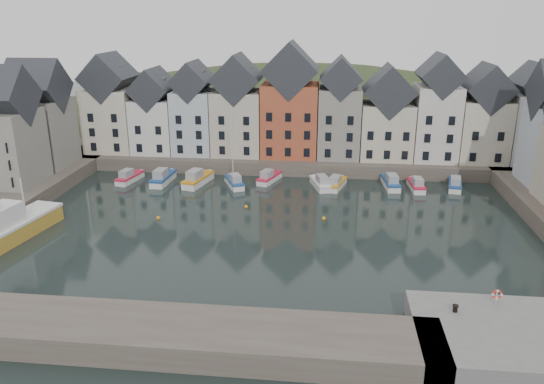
# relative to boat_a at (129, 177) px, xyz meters

# --- Properties ---
(ground) EXTENTS (260.00, 260.00, 0.00)m
(ground) POSITION_rel_boat_a_xyz_m (22.88, -17.11, -0.65)
(ground) COLOR black
(ground) RESTS_ON ground
(far_quay) EXTENTS (90.00, 16.00, 2.00)m
(far_quay) POSITION_rel_boat_a_xyz_m (22.88, 12.89, 0.35)
(far_quay) COLOR #4C423A
(far_quay) RESTS_ON ground
(near_quay) EXTENTS (18.00, 10.00, 2.00)m
(near_quay) POSITION_rel_boat_a_xyz_m (44.88, -37.11, 0.35)
(near_quay) COLOR #60605E
(near_quay) RESTS_ON ground
(near_wall) EXTENTS (50.00, 6.00, 2.00)m
(near_wall) POSITION_rel_boat_a_xyz_m (12.88, -39.11, 0.35)
(near_wall) COLOR #4C423A
(near_wall) RESTS_ON ground
(hillside) EXTENTS (153.60, 70.40, 64.00)m
(hillside) POSITION_rel_boat_a_xyz_m (22.90, 38.89, -18.61)
(hillside) COLOR #263118
(hillside) RESTS_ON ground
(far_terrace) EXTENTS (72.37, 8.16, 17.78)m
(far_terrace) POSITION_rel_boat_a_xyz_m (26.10, 10.89, 8.23)
(far_terrace) COLOR beige
(far_terrace) RESTS_ON far_quay
(left_terrace) EXTENTS (7.65, 17.00, 15.69)m
(left_terrace) POSITION_rel_boat_a_xyz_m (-13.12, -3.61, 8.23)
(left_terrace) COLOR gray
(left_terrace) RESTS_ON left_quay
(mooring_buoys) EXTENTS (20.50, 5.50, 0.50)m
(mooring_buoys) POSITION_rel_boat_a_xyz_m (18.88, -11.78, -0.50)
(mooring_buoys) COLOR orange
(mooring_buoys) RESTS_ON ground
(boat_a) EXTENTS (2.78, 5.92, 2.19)m
(boat_a) POSITION_rel_boat_a_xyz_m (0.00, 0.00, 0.00)
(boat_a) COLOR silver
(boat_a) RESTS_ON ground
(boat_b) EXTENTS (2.32, 6.61, 2.51)m
(boat_b) POSITION_rel_boat_a_xyz_m (5.12, -0.12, 0.10)
(boat_b) COLOR silver
(boat_b) RESTS_ON ground
(boat_c) EXTENTS (3.57, 7.12, 2.62)m
(boat_c) POSITION_rel_boat_a_xyz_m (10.35, -0.23, 0.13)
(boat_c) COLOR silver
(boat_c) RESTS_ON ground
(boat_d) EXTENTS (3.86, 5.78, 10.62)m
(boat_d) POSITION_rel_boat_a_xyz_m (15.87, -0.52, 0.04)
(boat_d) COLOR silver
(boat_d) RESTS_ON ground
(boat_e) EXTENTS (3.45, 5.82, 2.13)m
(boat_e) POSITION_rel_boat_a_xyz_m (20.55, 2.09, -0.02)
(boat_e) COLOR silver
(boat_e) RESTS_ON ground
(boat_f) EXTENTS (3.37, 6.02, 2.21)m
(boat_f) POSITION_rel_boat_a_xyz_m (28.20, 0.20, 0.01)
(boat_f) COLOR silver
(boat_f) RESTS_ON ground
(boat_g) EXTENTS (3.16, 5.86, 2.15)m
(boat_g) POSITION_rel_boat_a_xyz_m (30.42, 0.31, -0.01)
(boat_g) COLOR silver
(boat_g) RESTS_ON ground
(boat_h) EXTENTS (2.42, 6.17, 2.31)m
(boat_h) POSITION_rel_boat_a_xyz_m (38.19, 1.47, 0.04)
(boat_h) COLOR silver
(boat_h) RESTS_ON ground
(boat_i) EXTENTS (2.10, 5.61, 2.11)m
(boat_i) POSITION_rel_boat_a_xyz_m (41.66, 0.85, -0.02)
(boat_i) COLOR silver
(boat_i) RESTS_ON ground
(boat_j) EXTENTS (2.78, 5.77, 2.13)m
(boat_j) POSITION_rel_boat_a_xyz_m (47.17, 1.75, -0.02)
(boat_j) COLOR silver
(boat_j) RESTS_ON ground
(large_vessel) EXTENTS (5.39, 13.15, 6.65)m
(large_vessel) POSITION_rel_boat_a_xyz_m (-5.29, -21.86, 0.91)
(large_vessel) COLOR #B2892F
(large_vessel) RESTS_ON ground
(mooring_bollard) EXTENTS (0.48, 0.48, 0.56)m
(mooring_bollard) POSITION_rel_boat_a_xyz_m (39.23, -35.12, 1.66)
(mooring_bollard) COLOR black
(mooring_bollard) RESTS_ON near_quay
(life_ring_post) EXTENTS (0.80, 0.17, 1.30)m
(life_ring_post) POSITION_rel_boat_a_xyz_m (42.65, -33.65, 2.21)
(life_ring_post) COLOR gray
(life_ring_post) RESTS_ON near_quay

